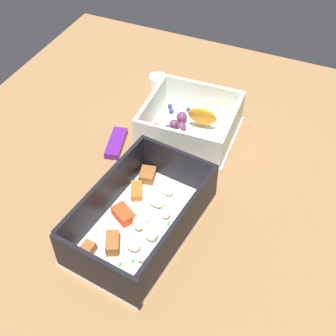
% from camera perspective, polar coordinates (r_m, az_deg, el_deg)
% --- Properties ---
extents(table_surface, '(0.80, 0.80, 0.02)m').
position_cam_1_polar(table_surface, '(0.76, 0.32, -0.57)').
color(table_surface, brown).
rests_on(table_surface, ground).
extents(pasta_container, '(0.23, 0.15, 0.07)m').
position_cam_1_polar(pasta_container, '(0.65, -3.53, -6.30)').
color(pasta_container, white).
rests_on(pasta_container, table_surface).
extents(fruit_bowl, '(0.15, 0.16, 0.06)m').
position_cam_1_polar(fruit_bowl, '(0.80, 2.65, 5.34)').
color(fruit_bowl, silver).
rests_on(fruit_bowl, table_surface).
extents(candy_bar, '(0.07, 0.04, 0.01)m').
position_cam_1_polar(candy_bar, '(0.79, -6.41, 3.08)').
color(candy_bar, '#51197A').
rests_on(candy_bar, table_surface).
extents(paper_cup_liner, '(0.03, 0.03, 0.02)m').
position_cam_1_polar(paper_cup_liner, '(0.92, -1.24, 10.77)').
color(paper_cup_liner, white).
rests_on(paper_cup_liner, table_surface).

